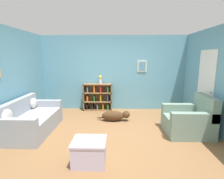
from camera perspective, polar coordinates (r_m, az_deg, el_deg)
name	(u,v)px	position (r m, az deg, el deg)	size (l,w,h in m)	color
ground_plane	(112,135)	(4.37, -0.14, -14.66)	(14.00, 14.00, 0.00)	brown
wall_back	(113,73)	(6.23, 0.48, 5.38)	(5.60, 0.13, 2.60)	#609EB7
wall_left	(2,81)	(4.80, -32.27, 2.23)	(0.13, 5.00, 2.60)	#609EB7
wall_right	(224,83)	(4.69, 32.77, 1.91)	(0.16, 5.00, 2.60)	#609EB7
couch	(31,120)	(4.88, -24.82, -9.12)	(0.92, 1.72, 0.83)	#9399A3
bookshelf	(98,97)	(6.20, -4.62, -2.48)	(1.00, 0.29, 0.95)	olive
recliner_chair	(190,121)	(4.73, 24.00, -9.24)	(1.03, 0.94, 0.95)	gray
coffee_table	(89,151)	(3.29, -7.43, -19.28)	(0.59, 0.52, 0.43)	#BCB2D1
dog	(115,116)	(5.20, 0.96, -8.54)	(0.98, 0.28, 0.31)	#472D19
vase	(100,79)	(6.06, -3.83, 3.43)	(0.11, 0.11, 0.29)	silver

